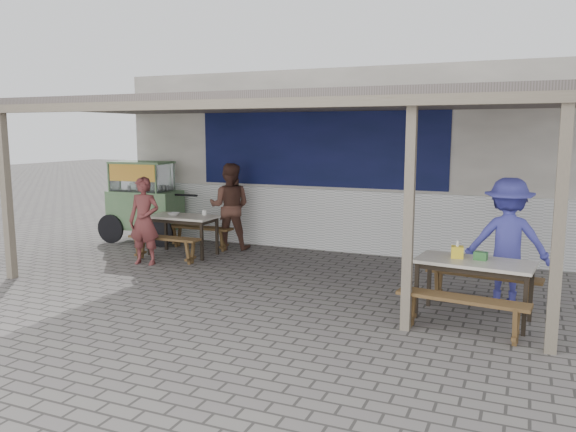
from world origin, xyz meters
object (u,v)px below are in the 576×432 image
(bench_right_street, at_px, (462,307))
(bench_right_wall, at_px, (483,282))
(patron_right_table, at_px, (507,241))
(tissue_box, at_px, (457,252))
(patron_street_side, at_px, (144,221))
(condiment_jar, at_px, (204,213))
(table_right, at_px, (474,267))
(table_left, at_px, (183,220))
(bench_left_street, at_px, (164,243))
(bench_left_wall, at_px, (200,232))
(condiment_bowl, at_px, (174,214))
(vendor_cart, at_px, (144,198))
(donation_box, at_px, (481,256))
(patron_wall_side, at_px, (230,206))

(bench_right_street, relative_size, bench_right_wall, 1.00)
(patron_right_table, relative_size, tissue_box, 11.63)
(patron_street_side, xyz_separation_m, condiment_jar, (0.54, 1.11, 0.03))
(table_right, height_order, patron_right_table, patron_right_table)
(patron_right_table, bearing_deg, patron_street_side, -7.68)
(table_left, height_order, bench_left_street, table_left)
(bench_left_street, xyz_separation_m, patron_right_table, (5.71, -0.24, 0.52))
(tissue_box, bearing_deg, table_left, 162.29)
(bench_left_wall, relative_size, condiment_bowl, 6.57)
(vendor_cart, height_order, patron_right_table, patron_right_table)
(bench_left_street, height_order, donation_box, donation_box)
(bench_right_street, height_order, condiment_bowl, condiment_bowl)
(patron_wall_side, bearing_deg, bench_right_wall, 141.47)
(bench_left_wall, xyz_separation_m, table_right, (5.38, -2.32, 0.34))
(vendor_cart, bearing_deg, patron_wall_side, -2.02)
(bench_left_street, height_order, bench_left_wall, same)
(patron_wall_side, xyz_separation_m, condiment_bowl, (-0.72, -0.87, -0.07))
(bench_left_wall, bearing_deg, patron_street_side, -97.73)
(table_right, height_order, donation_box, donation_box)
(table_left, xyz_separation_m, table_right, (5.38, -1.72, 0.00))
(bench_right_wall, distance_m, donation_box, 0.72)
(table_right, height_order, condiment_jar, condiment_jar)
(patron_street_side, relative_size, patron_right_table, 0.90)
(bench_right_street, height_order, patron_street_side, patron_street_side)
(bench_right_wall, distance_m, condiment_jar, 5.30)
(bench_left_wall, height_order, table_right, table_right)
(bench_left_wall, xyz_separation_m, bench_right_street, (5.31, -2.93, 0.00))
(patron_street_side, xyz_separation_m, tissue_box, (5.36, -0.76, 0.06))
(patron_right_table, bearing_deg, condiment_jar, -19.32)
(bench_left_street, height_order, patron_right_table, patron_right_table)
(bench_right_street, relative_size, condiment_bowl, 7.16)
(bench_right_wall, bearing_deg, patron_wall_side, 164.88)
(table_left, height_order, patron_street_side, patron_street_side)
(bench_left_wall, height_order, vendor_cart, vendor_cart)
(vendor_cart, xyz_separation_m, condiment_bowl, (1.31, -0.82, -0.14))
(table_right, distance_m, bench_right_wall, 0.70)
(bench_left_wall, relative_size, condiment_jar, 14.54)
(patron_street_side, bearing_deg, bench_left_wall, 72.62)
(bench_right_street, distance_m, patron_street_side, 5.71)
(table_left, bearing_deg, bench_right_wall, -11.63)
(vendor_cart, relative_size, tissue_box, 14.38)
(patron_street_side, distance_m, patron_wall_side, 1.88)
(vendor_cart, bearing_deg, bench_right_street, -28.14)
(bench_left_street, relative_size, patron_street_side, 0.90)
(bench_left_wall, bearing_deg, bench_right_street, -29.06)
(bench_left_street, height_order, tissue_box, tissue_box)
(bench_right_street, height_order, patron_wall_side, patron_wall_side)
(bench_right_street, distance_m, condiment_jar, 5.61)
(bench_left_street, relative_size, bench_right_street, 0.92)
(table_right, bearing_deg, tissue_box, 167.39)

